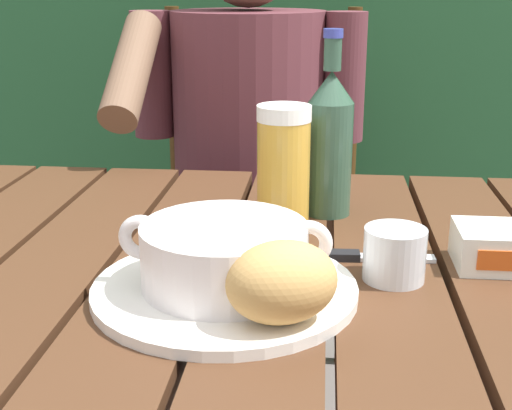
# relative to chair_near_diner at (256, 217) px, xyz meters

# --- Properties ---
(dining_table) EXTENTS (1.18, 0.86, 0.72)m
(dining_table) POSITION_rel_chair_near_diner_xyz_m (0.11, -0.87, 0.14)
(dining_table) COLOR #4A2D1A
(dining_table) RESTS_ON ground_plane
(chair_near_diner) EXTENTS (0.49, 0.48, 0.98)m
(chair_near_diner) POSITION_rel_chair_near_diner_xyz_m (0.00, 0.00, 0.00)
(chair_near_diner) COLOR #41290F
(chair_near_diner) RESTS_ON ground_plane
(person_eating) EXTENTS (0.48, 0.47, 1.20)m
(person_eating) POSITION_rel_chair_near_diner_xyz_m (-0.00, -0.20, 0.22)
(person_eating) COLOR brown
(person_eating) RESTS_ON ground_plane
(serving_plate) EXTENTS (0.29, 0.29, 0.01)m
(serving_plate) POSITION_rel_chair_near_diner_xyz_m (0.06, -0.95, 0.24)
(serving_plate) COLOR white
(serving_plate) RESTS_ON dining_table
(soup_bowl) EXTENTS (0.23, 0.18, 0.08)m
(soup_bowl) POSITION_rel_chair_near_diner_xyz_m (0.06, -0.95, 0.28)
(soup_bowl) COLOR white
(soup_bowl) RESTS_ON serving_plate
(bread_roll) EXTENTS (0.13, 0.12, 0.08)m
(bread_roll) POSITION_rel_chair_near_diner_xyz_m (0.13, -1.02, 0.29)
(bread_roll) COLOR tan
(bread_roll) RESTS_ON serving_plate
(beer_glass) EXTENTS (0.07, 0.07, 0.17)m
(beer_glass) POSITION_rel_chair_near_diner_xyz_m (0.11, -0.71, 0.32)
(beer_glass) COLOR gold
(beer_glass) RESTS_ON dining_table
(beer_bottle) EXTENTS (0.06, 0.06, 0.26)m
(beer_bottle) POSITION_rel_chair_near_diner_xyz_m (0.17, -0.66, 0.34)
(beer_bottle) COLOR #31523D
(beer_bottle) RESTS_ON dining_table
(water_glass_small) EXTENTS (0.07, 0.07, 0.06)m
(water_glass_small) POSITION_rel_chair_near_diner_xyz_m (0.24, -0.89, 0.27)
(water_glass_small) COLOR silver
(water_glass_small) RESTS_ON dining_table
(butter_tub) EXTENTS (0.11, 0.09, 0.05)m
(butter_tub) POSITION_rel_chair_near_diner_xyz_m (0.38, -0.83, 0.26)
(butter_tub) COLOR white
(butter_tub) RESTS_ON dining_table
(table_knife) EXTENTS (0.15, 0.03, 0.01)m
(table_knife) POSITION_rel_chair_near_diner_xyz_m (0.21, -0.83, 0.24)
(table_knife) COLOR silver
(table_knife) RESTS_ON dining_table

